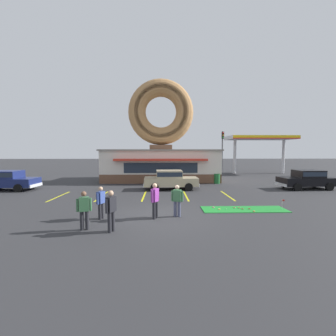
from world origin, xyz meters
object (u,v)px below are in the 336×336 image
at_px(putting_flag_pin, 283,202).
at_px(pedestrian_blue_sweater_man, 84,209).
at_px(pedestrian_hooded_kid, 111,209).
at_px(trash_bin, 217,178).
at_px(car_champagne, 170,179).
at_px(pedestrian_leather_jacket_man, 101,201).
at_px(golf_ball, 226,209).
at_px(car_black, 307,179).
at_px(car_navy, 8,180).
at_px(traffic_light_pole, 222,147).
at_px(pedestrian_clipboard_woman, 155,199).
at_px(pedestrian_beanie_man, 177,199).

bearing_deg(putting_flag_pin, pedestrian_blue_sweater_man, -163.74).
height_order(pedestrian_hooded_kid, trash_bin, pedestrian_hooded_kid).
relative_size(car_champagne, pedestrian_leather_jacket_man, 2.99).
bearing_deg(trash_bin, golf_ball, -100.79).
xyz_separation_m(pedestrian_blue_sweater_man, trash_bin, (8.54, 12.79, -0.38)).
relative_size(car_black, car_champagne, 1.00).
relative_size(car_black, pedestrian_leather_jacket_man, 3.01).
distance_m(car_black, trash_bin, 7.59).
xyz_separation_m(golf_ball, pedestrian_leather_jacket_man, (-6.39, -1.47, 0.79)).
distance_m(pedestrian_leather_jacket_man, trash_bin, 14.02).
bearing_deg(putting_flag_pin, pedestrian_hooded_kid, -160.22).
relative_size(golf_ball, car_navy, 0.01).
height_order(putting_flag_pin, car_navy, car_navy).
bearing_deg(traffic_light_pole, trash_bin, -108.27).
bearing_deg(pedestrian_leather_jacket_man, putting_flag_pin, 8.23).
xyz_separation_m(car_navy, pedestrian_clipboard_woman, (12.25, -8.00, 0.06)).
distance_m(pedestrian_hooded_kid, trash_bin, 15.00).
bearing_deg(pedestrian_clipboard_woman, pedestrian_blue_sweater_man, -152.79).
xyz_separation_m(car_black, pedestrian_beanie_man, (-11.44, -7.67, -0.02)).
distance_m(trash_bin, traffic_light_pole, 8.77).
bearing_deg(car_champagne, pedestrian_blue_sweater_man, -111.89).
distance_m(golf_ball, pedestrian_clipboard_woman, 4.21).
bearing_deg(pedestrian_blue_sweater_man, pedestrian_leather_jacket_man, 79.49).
distance_m(car_black, pedestrian_leather_jacket_man, 17.03).
height_order(car_navy, car_black, same).
distance_m(putting_flag_pin, pedestrian_blue_sweater_man, 10.14).
distance_m(car_champagne, trash_bin, 5.74).
bearing_deg(pedestrian_blue_sweater_man, putting_flag_pin, 16.26).
bearing_deg(car_black, pedestrian_hooded_kid, -145.72).
bearing_deg(pedestrian_blue_sweater_man, golf_ball, 23.77).
height_order(car_navy, pedestrian_beanie_man, car_navy).
distance_m(car_navy, car_champagne, 13.26).
xyz_separation_m(golf_ball, car_champagne, (-2.83, 6.59, 0.82)).
relative_size(golf_ball, pedestrian_leather_jacket_man, 0.03).
relative_size(car_champagne, pedestrian_hooded_kid, 2.77).
relative_size(car_navy, car_champagne, 1.00).
xyz_separation_m(golf_ball, car_black, (8.67, 6.49, 0.82)).
bearing_deg(pedestrian_blue_sweater_man, pedestrian_clipboard_woman, 27.21).
xyz_separation_m(car_navy, trash_bin, (17.97, 3.34, -0.37)).
bearing_deg(putting_flag_pin, pedestrian_leather_jacket_man, -171.77).
bearing_deg(pedestrian_clipboard_woman, car_navy, 146.84).
relative_size(putting_flag_pin, car_champagne, 0.12).
xyz_separation_m(golf_ball, trash_bin, (1.88, 9.85, 0.45)).
bearing_deg(car_champagne, pedestrian_hooded_kid, -105.36).
relative_size(pedestrian_leather_jacket_man, pedestrian_beanie_man, 0.99).
bearing_deg(traffic_light_pole, pedestrian_hooded_kid, -115.59).
bearing_deg(car_black, car_champagne, 179.49).
height_order(pedestrian_blue_sweater_man, trash_bin, pedestrian_blue_sweater_man).
relative_size(golf_ball, pedestrian_beanie_man, 0.03).
relative_size(pedestrian_beanie_man, traffic_light_pole, 0.27).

